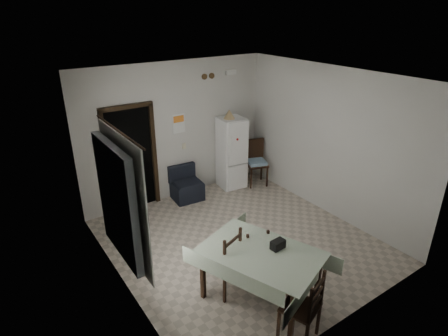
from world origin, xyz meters
The scene contains 25 objects.
ground centered at (0.00, 0.00, 0.00)m, with size 4.50×4.50×0.00m, color #B1A290.
ceiling centered at (0.00, 0.00, 2.90)m, with size 4.20×4.50×0.02m, color white, non-canonical shape.
wall_back centered at (0.00, 2.25, 1.45)m, with size 4.20×0.02×2.90m, color beige, non-canonical shape.
wall_front centered at (0.00, -2.25, 1.45)m, with size 4.20×0.02×2.90m, color beige, non-canonical shape.
wall_left centered at (-2.10, 0.00, 1.45)m, with size 0.02×4.50×2.90m, color beige, non-canonical shape.
wall_right centered at (2.10, 0.00, 1.45)m, with size 0.02×4.50×2.90m, color beige, non-canonical shape.
doorway centered at (-1.05, 2.45, 1.06)m, with size 1.06×0.52×2.22m.
window_recess centered at (-2.15, -0.20, 1.55)m, with size 0.10×1.20×1.60m, color silver.
curtain centered at (-2.04, -0.20, 1.55)m, with size 0.02×1.45×1.85m, color silver.
curtain_rod centered at (-2.03, -0.20, 2.50)m, with size 0.02×0.02×1.60m, color black.
calendar centered at (0.05, 2.24, 1.62)m, with size 0.28×0.02×0.40m, color white.
calendar_image centered at (0.05, 2.23, 1.72)m, with size 0.24×0.01×0.14m, color orange.
light_switch centered at (0.15, 2.24, 1.10)m, with size 0.08×0.02×0.12m, color beige.
vent_left centered at (0.70, 2.23, 2.52)m, with size 0.12×0.12×0.03m, color brown.
vent_right centered at (0.88, 2.23, 2.52)m, with size 0.12×0.12×0.03m, color brown.
emergency_light centered at (1.35, 2.21, 2.55)m, with size 0.25×0.07×0.09m, color white.
fridge centered at (1.18, 1.93, 0.81)m, with size 0.53×0.53×1.63m, color white, non-canonical shape.
tan_cone centered at (1.11, 1.92, 1.73)m, with size 0.24×0.24×0.20m, color tan.
navy_seat centered at (0.02, 1.93, 0.37)m, with size 0.60×0.59×0.73m, color black, non-canonical shape.
corner_chair centered at (1.72, 1.66, 0.53)m, with size 0.46×0.46×1.05m, color black, non-canonical shape.
dining_table centered at (-0.64, -1.32, 0.41)m, with size 1.04×1.58×0.83m, color #B0C2A6, non-canonical shape.
black_bag centered at (-0.40, -1.38, 0.89)m, with size 0.20×0.12×0.13m, color black.
dining_chair_far_left centered at (-0.96, -0.83, 0.52)m, with size 0.45×0.45×1.04m, color black, non-canonical shape.
dining_chair_far_right centered at (-0.38, -0.83, 0.44)m, with size 0.38×0.38×0.88m, color black, non-canonical shape.
dining_chair_near_head centered at (-0.65, -2.10, 0.50)m, with size 0.43×0.43×1.01m, color black, non-canonical shape.
Camera 1 is at (-3.41, -4.47, 3.89)m, focal length 30.00 mm.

